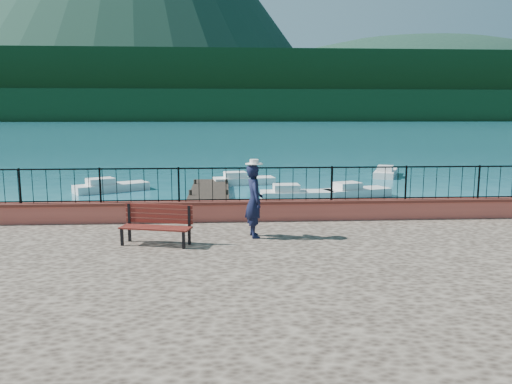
{
  "coord_description": "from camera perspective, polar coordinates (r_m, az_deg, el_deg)",
  "views": [
    {
      "loc": [
        -1.19,
        -10.44,
        4.25
      ],
      "look_at": [
        -0.41,
        2.0,
        2.3
      ],
      "focal_mm": 35.0,
      "sensor_mm": 36.0,
      "label": 1
    }
  ],
  "objects": [
    {
      "name": "boat_0",
      "position": [
        18.45,
        -10.73,
        -3.31
      ],
      "size": [
        3.93,
        1.32,
        0.8
      ],
      "primitive_type": "cube",
      "rotation": [
        0.0,
        0.0,
        -0.0
      ],
      "color": "silver",
      "rests_on": "ground"
    },
    {
      "name": "boat_2",
      "position": [
        26.4,
        11.38,
        0.34
      ],
      "size": [
        3.73,
        2.33,
        0.8
      ],
      "primitive_type": "cube",
      "rotation": [
        0.0,
        0.0,
        0.32
      ],
      "color": "silver",
      "rests_on": "ground"
    },
    {
      "name": "foothills",
      "position": [
        370.86,
        -3.5,
        11.63
      ],
      "size": [
        900.0,
        120.0,
        44.0
      ],
      "primitive_type": "cube",
      "color": "black",
      "rests_on": "ground"
    },
    {
      "name": "far_forest",
      "position": [
        310.48,
        -3.44,
        9.76
      ],
      "size": [
        900.0,
        60.0,
        18.0
      ],
      "primitive_type": "cube",
      "color": "black",
      "rests_on": "ground"
    },
    {
      "name": "railing",
      "position": [
        14.33,
        1.19,
        0.89
      ],
      "size": [
        27.0,
        0.05,
        0.95
      ],
      "primitive_type": "cube",
      "color": "black",
      "rests_on": "parapet"
    },
    {
      "name": "boat_5",
      "position": [
        35.61,
        14.61,
        2.41
      ],
      "size": [
        2.73,
        4.12,
        0.8
      ],
      "primitive_type": "cube",
      "rotation": [
        0.0,
        0.0,
        1.17
      ],
      "color": "silver",
      "rests_on": "ground"
    },
    {
      "name": "person",
      "position": [
        12.39,
        -0.21,
        -1.02
      ],
      "size": [
        0.54,
        0.73,
        1.83
      ],
      "primitive_type": "imported",
      "rotation": [
        0.0,
        0.0,
        1.74
      ],
      "color": "black",
      "rests_on": "promenade"
    },
    {
      "name": "boat_1",
      "position": [
        25.12,
        4.71,
        0.05
      ],
      "size": [
        3.63,
        1.34,
        0.8
      ],
      "primitive_type": "cube",
      "rotation": [
        0.0,
        0.0,
        0.01
      ],
      "color": "silver",
      "rests_on": "ground"
    },
    {
      "name": "boat_4",
      "position": [
        30.46,
        -1.38,
        1.63
      ],
      "size": [
        3.83,
        1.84,
        0.8
      ],
      "primitive_type": "cube",
      "rotation": [
        0.0,
        0.0,
        0.15
      ],
      "color": "silver",
      "rests_on": "ground"
    },
    {
      "name": "boat_3",
      "position": [
        28.83,
        -16.19,
        0.87
      ],
      "size": [
        4.1,
        3.16,
        0.8
      ],
      "primitive_type": "cube",
      "rotation": [
        0.0,
        0.0,
        0.54
      ],
      "color": "silver",
      "rests_on": "ground"
    },
    {
      "name": "parapet",
      "position": [
        14.45,
        1.18,
        -2.12
      ],
      "size": [
        28.0,
        0.46,
        0.58
      ],
      "primitive_type": "cube",
      "color": "#C65747",
      "rests_on": "promenade"
    },
    {
      "name": "hat",
      "position": [
        12.26,
        -0.21,
        3.47
      ],
      "size": [
        0.44,
        0.44,
        0.12
      ],
      "primitive_type": "cylinder",
      "color": "silver",
      "rests_on": "person"
    },
    {
      "name": "dock",
      "position": [
        22.82,
        -5.59,
        -1.49
      ],
      "size": [
        2.0,
        16.0,
        0.3
      ],
      "primitive_type": "cube",
      "color": "#2D231C",
      "rests_on": "ground"
    },
    {
      "name": "park_bench",
      "position": [
        12.01,
        -11.31,
        -4.61
      ],
      "size": [
        1.76,
        0.95,
        0.93
      ],
      "rotation": [
        0.0,
        0.0,
        -0.25
      ],
      "color": "black",
      "rests_on": "promenade"
    },
    {
      "name": "companion_hill",
      "position": [
        611.84,
        17.76,
        8.09
      ],
      "size": [
        448.0,
        384.0,
        180.0
      ],
      "primitive_type": "ellipsoid",
      "color": "#142D23",
      "rests_on": "ground"
    },
    {
      "name": "ground",
      "position": [
        11.33,
        2.75,
        -13.14
      ],
      "size": [
        2000.0,
        2000.0,
        0.0
      ],
      "primitive_type": "plane",
      "color": "#19596B",
      "rests_on": "ground"
    }
  ]
}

